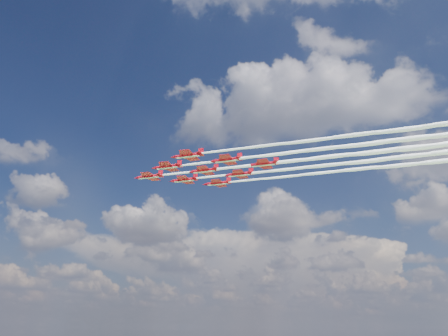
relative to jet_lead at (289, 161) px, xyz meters
The scene contains 9 objects.
jet_lead is the anchor object (origin of this frame).
jet_row2_port 13.42m from the jet_lead, 32.71° to the right, with size 112.97×10.66×2.92m.
jet_row2_starb 13.42m from the jet_lead, 37.74° to the left, with size 112.97×10.66×2.92m.
jet_row3_port 26.84m from the jet_lead, 32.71° to the right, with size 112.97×10.66×2.92m.
jet_row3_centre 21.93m from the jet_lead, ahead, with size 112.97×10.66×2.92m.
jet_row3_starb 26.84m from the jet_lead, 37.74° to the left, with size 112.97×10.66×2.92m.
jet_row4_port 33.79m from the jet_lead, 10.73° to the right, with size 112.97×10.66×2.92m.
jet_row4_starb 33.79m from the jet_lead, 15.76° to the left, with size 112.97×10.66×2.92m.
jet_tail 43.85m from the jet_lead, ahead, with size 112.97×10.66×2.92m.
Camera 1 is at (60.44, -139.55, 33.97)m, focal length 35.00 mm.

